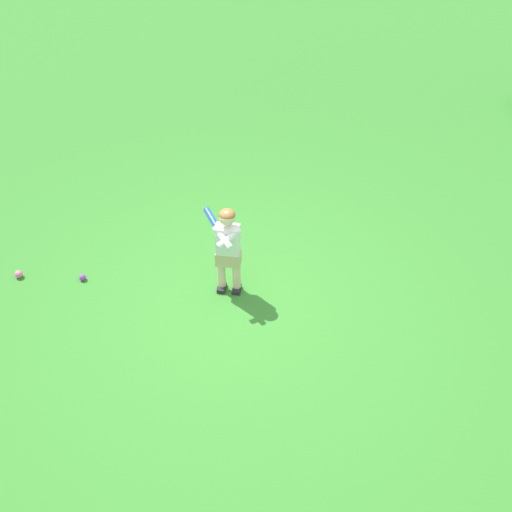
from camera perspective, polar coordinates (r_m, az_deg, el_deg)
ground_plane at (r=6.86m, az=-2.03°, el=-4.60°), size 40.00×40.00×0.00m
child_batter at (r=6.64m, az=-2.65°, el=1.12°), size 0.61×0.38×1.08m
play_ball_midfield at (r=7.67m, az=-20.75°, el=-1.56°), size 0.09×0.09×0.09m
play_ball_behind_batter at (r=7.41m, az=-15.48°, el=-1.89°), size 0.08×0.08×0.08m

